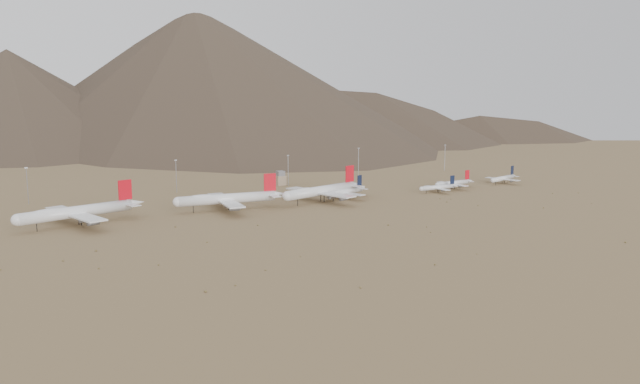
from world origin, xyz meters
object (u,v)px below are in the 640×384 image
narrowbody_b (439,187)px  widebody_west (78,212)px  narrowbody_a (346,192)px  widebody_east (321,191)px  control_tower (280,179)px  widebody_centre (228,198)px

narrowbody_b → widebody_west: bearing=179.5°
widebody_west → narrowbody_a: (184.73, 1.09, -3.16)m
widebody_east → narrowbody_a: bearing=-9.2°
narrowbody_a → control_tower: bearing=77.7°
widebody_east → control_tower: bearing=68.0°
widebody_centre → widebody_east: widebody_east is taller
widebody_east → narrowbody_a: size_ratio=1.71×
widebody_centre → narrowbody_a: bearing=6.5°
widebody_west → narrowbody_b: size_ratio=2.09×
widebody_centre → control_tower: 115.11m
widebody_west → widebody_east: bearing=-15.9°
widebody_centre → widebody_east: (69.66, -2.16, 0.12)m
control_tower → widebody_centre: bearing=-133.4°
widebody_west → narrowbody_b: widebody_west is taller
widebody_east → widebody_centre: bearing=162.5°
control_tower → narrowbody_b: bearing=-46.3°
widebody_centre → narrowbody_a: widebody_centre is taller
widebody_centre → narrowbody_b: bearing=2.6°
widebody_east → control_tower: size_ratio=6.37×
widebody_west → widebody_centre: bearing=-14.9°
widebody_centre → widebody_west: bearing=-173.3°
widebody_east → control_tower: widebody_east is taller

